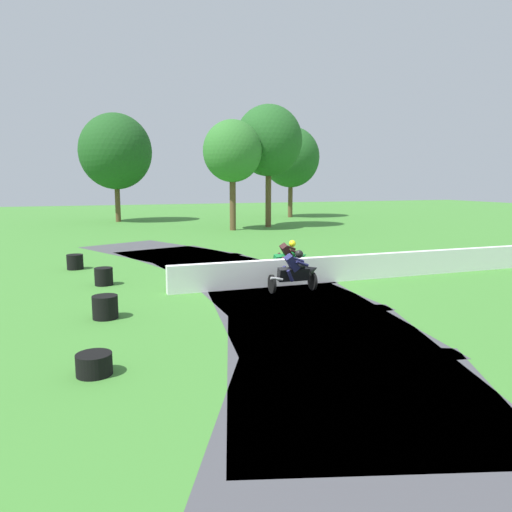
# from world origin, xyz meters

# --- Properties ---
(ground_plane) EXTENTS (120.00, 120.00, 0.00)m
(ground_plane) POSITION_xyz_m (0.00, 0.00, 0.00)
(ground_plane) COLOR #428433
(track_asphalt) EXTENTS (8.60, 29.04, 0.01)m
(track_asphalt) POSITION_xyz_m (-0.98, 0.00, 0.00)
(track_asphalt) COLOR #47474C
(track_asphalt) RESTS_ON ground
(safety_barrier) EXTENTS (17.25, 0.31, 0.90)m
(safety_barrier) POSITION_xyz_m (5.27, -0.00, 0.45)
(safety_barrier) COLOR white
(safety_barrier) RESTS_ON ground
(motorcycle_lead_black) EXTENTS (1.69, 0.76, 1.43)m
(motorcycle_lead_black) POSITION_xyz_m (0.58, -1.09, 0.65)
(motorcycle_lead_black) COLOR black
(motorcycle_lead_black) RESTS_ON ground
(motorcycle_chase_green) EXTENTS (1.68, 0.86, 1.43)m
(motorcycle_chase_green) POSITION_xyz_m (1.54, 1.67, 0.64)
(motorcycle_chase_green) COLOR black
(motorcycle_chase_green) RESTS_ON ground
(tire_stack_near) EXTENTS (0.65, 0.65, 0.40)m
(tire_stack_near) POSITION_xyz_m (-5.71, -6.01, 0.20)
(tire_stack_near) COLOR black
(tire_stack_near) RESTS_ON ground
(tire_stack_mid_a) EXTENTS (0.65, 0.65, 0.60)m
(tire_stack_mid_a) POSITION_xyz_m (-5.32, -2.19, 0.30)
(tire_stack_mid_a) COLOR black
(tire_stack_mid_a) RESTS_ON ground
(tire_stack_mid_b) EXTENTS (0.61, 0.61, 0.60)m
(tire_stack_mid_b) POSITION_xyz_m (-5.14, 2.10, 0.30)
(tire_stack_mid_b) COLOR black
(tire_stack_mid_b) RESTS_ON ground
(tire_stack_far) EXTENTS (0.64, 0.64, 0.60)m
(tire_stack_far) POSITION_xyz_m (-6.08, 5.66, 0.30)
(tire_stack_far) COLOR black
(tire_stack_far) RESTS_ON ground
(tree_far_left) EXTENTS (5.07, 5.07, 9.20)m
(tree_far_left) POSITION_xyz_m (7.91, 20.09, 6.51)
(tree_far_left) COLOR brown
(tree_far_left) RESTS_ON ground
(tree_far_right) EXTENTS (4.16, 4.16, 7.80)m
(tree_far_right) POSITION_xyz_m (4.60, 18.64, 5.58)
(tree_far_right) COLOR brown
(tree_far_right) RESTS_ON ground
(tree_mid_rise) EXTENTS (5.52, 5.52, 8.69)m
(tree_mid_rise) POSITION_xyz_m (13.72, 29.04, 5.78)
(tree_mid_rise) COLOR brown
(tree_mid_rise) RESTS_ON ground
(tree_behind_barrier) EXTENTS (6.12, 6.12, 9.23)m
(tree_behind_barrier) POSITION_xyz_m (-2.62, 29.08, 6.01)
(tree_behind_barrier) COLOR brown
(tree_behind_barrier) RESTS_ON ground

